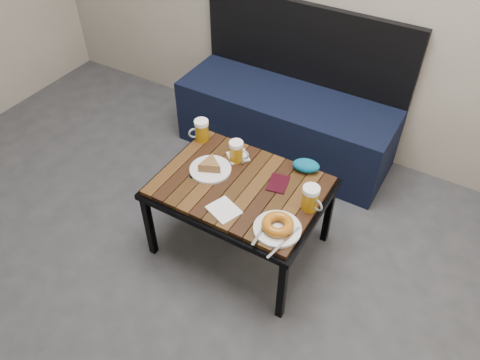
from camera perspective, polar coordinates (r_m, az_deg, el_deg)
The scene contains 13 objects.
ground at distance 2.40m, azimuth -16.17°, elevation -19.53°, with size 4.00×4.00×0.00m, color #2D2D30.
bench at distance 3.12m, azimuth 5.77°, elevation 7.71°, with size 1.40×0.50×0.95m.
cafe_table at distance 2.34m, azimuth 0.00°, elevation -1.29°, with size 0.84×0.62×0.47m.
beer_mug_left at distance 2.55m, azimuth -4.74°, elevation 6.06°, with size 0.11×0.11×0.12m.
beer_mug_centre at distance 2.41m, azimuth -0.41°, elevation 3.51°, with size 0.11×0.08×0.12m.
beer_mug_right at distance 2.18m, azimuth 8.60°, elevation -2.21°, with size 0.12×0.10×0.13m.
plate_pie at distance 2.38m, azimuth -3.64°, elevation 1.59°, with size 0.21×0.21×0.06m.
plate_bagel at distance 2.09m, azimuth 4.59°, elevation -5.64°, with size 0.22×0.28×0.06m.
napkin_left at distance 2.46m, azimuth -0.24°, elevation 2.89°, with size 0.14×0.14×0.01m.
napkin_right at distance 2.18m, azimuth -1.98°, elevation -3.68°, with size 0.17×0.16×0.01m.
passport_navy at distance 2.38m, azimuth -4.32°, elevation 1.06°, with size 0.10×0.14×0.01m, color black.
passport_burgundy at distance 2.32m, azimuth 4.66°, elevation -0.42°, with size 0.09×0.13×0.01m, color black.
knit_pouch at distance 2.39m, azimuth 8.06°, elevation 1.76°, with size 0.14×0.09×0.06m, color #05538B.
Camera 1 is at (1.07, -0.58, 2.07)m, focal length 35.00 mm.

